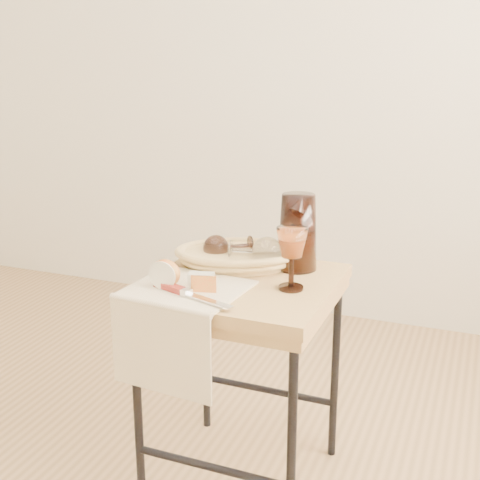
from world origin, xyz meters
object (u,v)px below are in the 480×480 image
at_px(wine_goblet, 292,258).
at_px(apple_half, 166,273).
at_px(bread_basket, 238,257).
at_px(goblet_lying_a, 231,247).
at_px(side_table, 243,383).
at_px(table_knife, 189,292).
at_px(pitcher, 298,232).
at_px(goblet_lying_b, 251,251).
at_px(tea_towel, 187,289).

bearing_deg(wine_goblet, apple_half, -159.44).
relative_size(bread_basket, goblet_lying_a, 2.61).
relative_size(side_table, apple_half, 7.71).
bearing_deg(table_knife, side_table, 85.29).
relative_size(pitcher, apple_half, 3.15).
relative_size(goblet_lying_b, apple_half, 1.73).
bearing_deg(side_table, goblet_lying_b, 95.48).
xyz_separation_m(pitcher, apple_half, (-0.27, -0.28, -0.07)).
bearing_deg(wine_goblet, table_knife, -144.58).
relative_size(tea_towel, apple_half, 3.57).
xyz_separation_m(side_table, goblet_lying_b, (-0.01, 0.09, 0.37)).
xyz_separation_m(bread_basket, wine_goblet, (0.20, -0.13, 0.06)).
bearing_deg(goblet_lying_a, apple_half, 36.06).
bearing_deg(tea_towel, side_table, 53.95).
height_order(tea_towel, goblet_lying_b, goblet_lying_b).
distance_m(bread_basket, goblet_lying_b, 0.06).
distance_m(side_table, bread_basket, 0.36).
height_order(side_table, goblet_lying_a, goblet_lying_a).
xyz_separation_m(tea_towel, goblet_lying_b, (0.10, 0.22, 0.05)).
bearing_deg(table_knife, bread_basket, 104.88).
relative_size(tea_towel, pitcher, 1.13).
bearing_deg(apple_half, wine_goblet, 19.59).
height_order(goblet_lying_b, pitcher, pitcher).
xyz_separation_m(bread_basket, apple_half, (-0.11, -0.25, 0.02)).
xyz_separation_m(side_table, bread_basket, (-0.06, 0.11, 0.34)).
bearing_deg(table_knife, wine_goblet, 54.49).
bearing_deg(bread_basket, wine_goblet, -54.01).
bearing_deg(side_table, goblet_lying_a, 124.31).
xyz_separation_m(side_table, goblet_lying_a, (-0.09, 0.13, 0.37)).
distance_m(goblet_lying_b, pitcher, 0.14).
bearing_deg(bread_basket, pitcher, -8.49).
bearing_deg(side_table, tea_towel, -131.56).
bearing_deg(apple_half, goblet_lying_a, 72.24).
xyz_separation_m(bread_basket, pitcher, (0.17, 0.04, 0.08)).
bearing_deg(goblet_lying_b, table_knife, -114.96).
bearing_deg(bread_basket, goblet_lying_b, -42.81).
xyz_separation_m(apple_half, table_knife, (0.09, -0.04, -0.03)).
relative_size(tea_towel, wine_goblet, 1.72).
bearing_deg(apple_half, pitcher, 44.91).
xyz_separation_m(bread_basket, goblet_lying_b, (0.05, -0.02, 0.03)).
relative_size(side_table, bread_basket, 1.94).
distance_m(side_table, apple_half, 0.42).
xyz_separation_m(goblet_lying_b, pitcher, (0.12, 0.06, 0.05)).
distance_m(pitcher, wine_goblet, 0.17).
relative_size(goblet_lying_a, pitcher, 0.48).
distance_m(pitcher, apple_half, 0.40).
bearing_deg(side_table, bread_basket, 117.09).
xyz_separation_m(goblet_lying_a, wine_goblet, (0.23, -0.14, 0.03)).
height_order(pitcher, apple_half, pitcher).
relative_size(pitcher, wine_goblet, 1.51).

